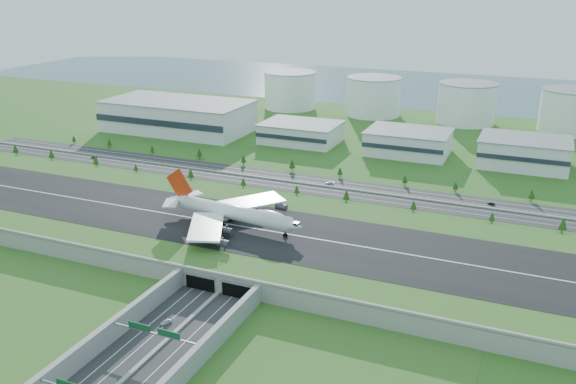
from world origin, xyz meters
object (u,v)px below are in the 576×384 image
at_px(boeing_747, 232,212).
at_px(car_4, 94,157).
at_px(car_2, 213,330).
at_px(car_5, 491,204).
at_px(car_0, 166,322).
at_px(car_7, 329,183).
at_px(fuel_tank_a, 290,90).

height_order(boeing_747, car_4, boeing_747).
distance_m(car_2, car_5, 195.17).
xyz_separation_m(car_0, car_7, (1.97, 179.36, -0.10)).
bearing_deg(car_0, boeing_747, 120.21).
xyz_separation_m(car_0, car_5, (99.70, 180.03, -0.15)).
distance_m(fuel_tank_a, car_0, 405.25).
relative_size(fuel_tank_a, car_7, 9.61).
xyz_separation_m(boeing_747, car_5, (112.90, 101.19, -14.07)).
height_order(car_0, car_4, car_0).
bearing_deg(car_2, boeing_747, -70.45).
xyz_separation_m(fuel_tank_a, car_5, (213.04, -208.69, -16.68)).
distance_m(car_5, car_7, 97.73).
bearing_deg(car_5, car_7, -70.17).
relative_size(fuel_tank_a, car_5, 11.71).
relative_size(fuel_tank_a, boeing_747, 0.63).
height_order(car_2, car_7, car_7).
bearing_deg(fuel_tank_a, car_0, -73.74).
distance_m(fuel_tank_a, boeing_747, 325.67).
distance_m(fuel_tank_a, car_2, 408.56).
distance_m(boeing_747, car_5, 152.26).
xyz_separation_m(boeing_747, car_2, (31.92, -76.39, -14.10)).
relative_size(car_0, car_2, 1.03).
xyz_separation_m(car_5, car_7, (-97.73, -0.67, 0.05)).
xyz_separation_m(boeing_747, car_7, (15.17, 100.51, -14.02)).
distance_m(boeing_747, car_4, 184.11).
bearing_deg(car_4, car_7, -91.49).
distance_m(car_4, car_5, 273.45).
relative_size(car_2, car_4, 1.03).
bearing_deg(car_5, car_2, -5.07).
bearing_deg(car_2, fuel_tank_a, -74.25).
height_order(car_0, car_2, car_0).
bearing_deg(car_4, boeing_747, -124.26).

